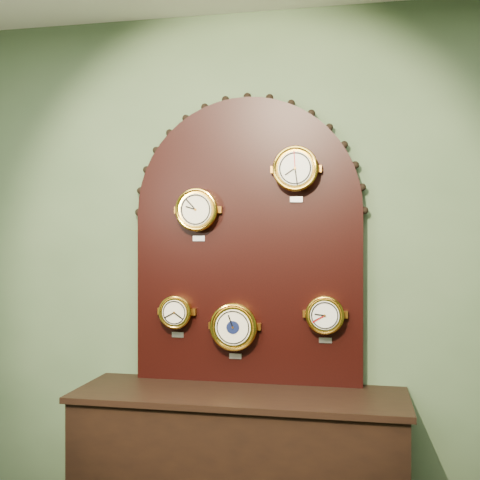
% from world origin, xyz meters
% --- Properties ---
extents(wall_back, '(4.00, 0.00, 4.00)m').
position_xyz_m(wall_back, '(0.00, 2.50, 1.40)').
color(wall_back, '#4B6444').
rests_on(wall_back, ground).
extents(shop_counter, '(1.60, 0.50, 0.80)m').
position_xyz_m(shop_counter, '(0.00, 2.23, 0.40)').
color(shop_counter, black).
rests_on(shop_counter, ground_plane).
extents(display_board, '(1.26, 0.06, 1.53)m').
position_xyz_m(display_board, '(0.00, 2.45, 1.63)').
color(display_board, black).
rests_on(display_board, shop_counter).
extents(roman_clock, '(0.23, 0.08, 0.28)m').
position_xyz_m(roman_clock, '(-0.26, 2.38, 1.74)').
color(roman_clock, gold).
rests_on(roman_clock, display_board).
extents(arabic_clock, '(0.23, 0.08, 0.28)m').
position_xyz_m(arabic_clock, '(0.26, 2.38, 1.94)').
color(arabic_clock, gold).
rests_on(arabic_clock, display_board).
extents(hygrometer, '(0.18, 0.08, 0.23)m').
position_xyz_m(hygrometer, '(-0.37, 2.38, 1.20)').
color(hygrometer, gold).
rests_on(hygrometer, display_board).
extents(barometer, '(0.25, 0.08, 0.30)m').
position_xyz_m(barometer, '(-0.06, 2.38, 1.13)').
color(barometer, gold).
rests_on(barometer, display_board).
extents(tide_clock, '(0.19, 0.08, 0.25)m').
position_xyz_m(tide_clock, '(0.41, 2.38, 1.20)').
color(tide_clock, gold).
rests_on(tide_clock, display_board).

